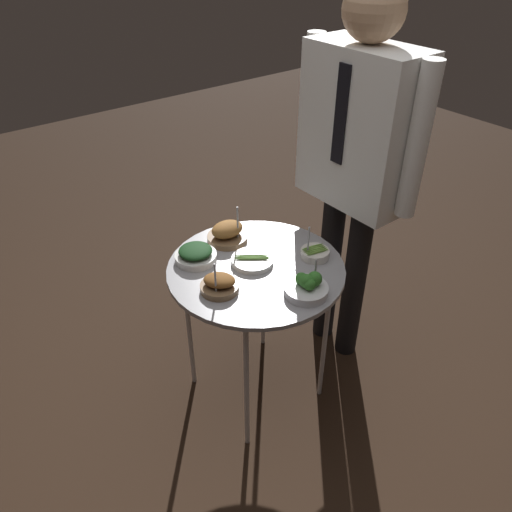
{
  "coord_description": "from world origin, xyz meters",
  "views": [
    {
      "loc": [
        1.21,
        -0.95,
        1.82
      ],
      "look_at": [
        0.0,
        0.0,
        0.74
      ],
      "focal_mm": 35.0,
      "sensor_mm": 36.0,
      "label": 1
    }
  ],
  "objects_px": {
    "serving_cart": "(256,277)",
    "bowl_asparagus_back_right": "(315,253)",
    "waiter_figure": "(357,147)",
    "bowl_broccoli_back_left": "(307,286)",
    "bowl_roast_mid_right": "(219,284)",
    "bowl_spinach_front_center": "(196,255)",
    "bowl_asparagus_far_rim": "(252,260)",
    "bowl_roast_mid_left": "(227,233)"
  },
  "relations": [
    {
      "from": "serving_cart",
      "to": "bowl_asparagus_back_right",
      "type": "bearing_deg",
      "value": 67.85
    },
    {
      "from": "bowl_asparagus_back_right",
      "to": "waiter_figure",
      "type": "distance_m",
      "value": 0.45
    },
    {
      "from": "bowl_broccoli_back_left",
      "to": "waiter_figure",
      "type": "height_order",
      "value": "waiter_figure"
    },
    {
      "from": "bowl_roast_mid_right",
      "to": "waiter_figure",
      "type": "distance_m",
      "value": 0.77
    },
    {
      "from": "serving_cart",
      "to": "bowl_broccoli_back_left",
      "type": "height_order",
      "value": "bowl_broccoli_back_left"
    },
    {
      "from": "bowl_asparagus_back_right",
      "to": "waiter_figure",
      "type": "relative_size",
      "value": 0.09
    },
    {
      "from": "bowl_asparagus_back_right",
      "to": "bowl_spinach_front_center",
      "type": "distance_m",
      "value": 0.46
    },
    {
      "from": "bowl_asparagus_far_rim",
      "to": "bowl_roast_mid_left",
      "type": "distance_m",
      "value": 0.19
    },
    {
      "from": "bowl_roast_mid_right",
      "to": "serving_cart",
      "type": "bearing_deg",
      "value": 99.44
    },
    {
      "from": "bowl_asparagus_far_rim",
      "to": "bowl_asparagus_back_right",
      "type": "xyz_separation_m",
      "value": [
        0.12,
        0.22,
        0.01
      ]
    },
    {
      "from": "bowl_asparagus_back_right",
      "to": "waiter_figure",
      "type": "bearing_deg",
      "value": 107.81
    },
    {
      "from": "bowl_asparagus_far_rim",
      "to": "waiter_figure",
      "type": "distance_m",
      "value": 0.61
    },
    {
      "from": "bowl_spinach_front_center",
      "to": "bowl_roast_mid_left",
      "type": "xyz_separation_m",
      "value": [
        -0.04,
        0.18,
        0.01
      ]
    },
    {
      "from": "serving_cart",
      "to": "bowl_asparagus_far_rim",
      "type": "xyz_separation_m",
      "value": [
        -0.03,
        0.01,
        0.06
      ]
    },
    {
      "from": "serving_cart",
      "to": "bowl_asparagus_far_rim",
      "type": "bearing_deg",
      "value": 170.02
    },
    {
      "from": "bowl_asparagus_far_rim",
      "to": "bowl_roast_mid_left",
      "type": "height_order",
      "value": "bowl_roast_mid_left"
    },
    {
      "from": "serving_cart",
      "to": "waiter_figure",
      "type": "relative_size",
      "value": 0.42
    },
    {
      "from": "bowl_asparagus_back_right",
      "to": "bowl_roast_mid_right",
      "type": "bearing_deg",
      "value": -98.09
    },
    {
      "from": "bowl_asparagus_far_rim",
      "to": "bowl_asparagus_back_right",
      "type": "distance_m",
      "value": 0.25
    },
    {
      "from": "bowl_roast_mid_right",
      "to": "bowl_spinach_front_center",
      "type": "xyz_separation_m",
      "value": [
        -0.21,
        0.03,
        -0.0
      ]
    },
    {
      "from": "bowl_asparagus_far_rim",
      "to": "bowl_roast_mid_right",
      "type": "relative_size",
      "value": 1.14
    },
    {
      "from": "bowl_spinach_front_center",
      "to": "serving_cart",
      "type": "bearing_deg",
      "value": 41.47
    },
    {
      "from": "bowl_spinach_front_center",
      "to": "waiter_figure",
      "type": "bearing_deg",
      "value": 75.03
    },
    {
      "from": "bowl_roast_mid_right",
      "to": "bowl_spinach_front_center",
      "type": "relative_size",
      "value": 0.88
    },
    {
      "from": "bowl_spinach_front_center",
      "to": "bowl_roast_mid_left",
      "type": "distance_m",
      "value": 0.18
    },
    {
      "from": "bowl_asparagus_far_rim",
      "to": "bowl_roast_mid_right",
      "type": "xyz_separation_m",
      "value": [
        0.06,
        -0.2,
        0.02
      ]
    },
    {
      "from": "serving_cart",
      "to": "bowl_roast_mid_right",
      "type": "xyz_separation_m",
      "value": [
        0.03,
        -0.19,
        0.07
      ]
    },
    {
      "from": "bowl_asparagus_far_rim",
      "to": "bowl_asparagus_back_right",
      "type": "relative_size",
      "value": 1.14
    },
    {
      "from": "bowl_roast_mid_left",
      "to": "serving_cart",
      "type": "bearing_deg",
      "value": -5.48
    },
    {
      "from": "serving_cart",
      "to": "bowl_spinach_front_center",
      "type": "distance_m",
      "value": 0.25
    },
    {
      "from": "bowl_asparagus_far_rim",
      "to": "bowl_spinach_front_center",
      "type": "relative_size",
      "value": 1.0
    },
    {
      "from": "bowl_broccoli_back_left",
      "to": "waiter_figure",
      "type": "bearing_deg",
      "value": 117.31
    },
    {
      "from": "bowl_asparagus_far_rim",
      "to": "bowl_roast_mid_right",
      "type": "height_order",
      "value": "bowl_roast_mid_right"
    },
    {
      "from": "serving_cart",
      "to": "bowl_spinach_front_center",
      "type": "height_order",
      "value": "bowl_spinach_front_center"
    },
    {
      "from": "bowl_roast_mid_right",
      "to": "bowl_roast_mid_left",
      "type": "relative_size",
      "value": 0.86
    },
    {
      "from": "waiter_figure",
      "to": "bowl_asparagus_far_rim",
      "type": "bearing_deg",
      "value": -93.24
    },
    {
      "from": "bowl_roast_mid_left",
      "to": "waiter_figure",
      "type": "relative_size",
      "value": 0.1
    },
    {
      "from": "bowl_broccoli_back_left",
      "to": "waiter_figure",
      "type": "xyz_separation_m",
      "value": [
        -0.24,
        0.46,
        0.32
      ]
    },
    {
      "from": "bowl_asparagus_back_right",
      "to": "waiter_figure",
      "type": "xyz_separation_m",
      "value": [
        -0.09,
        0.28,
        0.34
      ]
    },
    {
      "from": "bowl_roast_mid_right",
      "to": "bowl_roast_mid_left",
      "type": "height_order",
      "value": "bowl_roast_mid_left"
    },
    {
      "from": "serving_cart",
      "to": "waiter_figure",
      "type": "distance_m",
      "value": 0.65
    },
    {
      "from": "bowl_roast_mid_left",
      "to": "bowl_roast_mid_right",
      "type": "bearing_deg",
      "value": -40.29
    }
  ]
}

